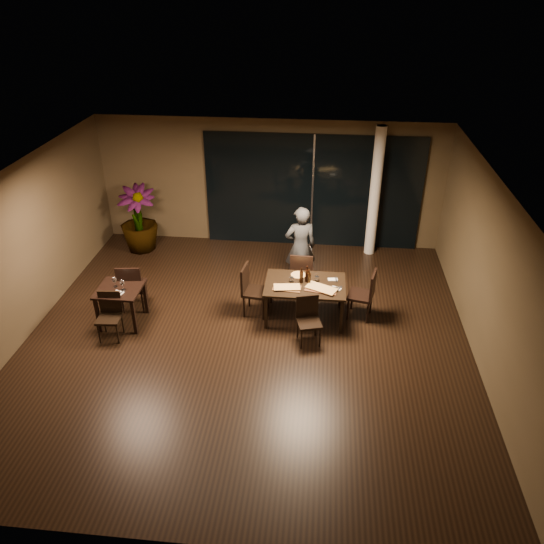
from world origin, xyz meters
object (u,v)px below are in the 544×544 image
(chair_main_near, at_px, (308,317))
(diner, at_px, (300,247))
(chair_side_far, at_px, (132,285))
(side_table, at_px, (120,294))
(chair_main_left, at_px, (251,287))
(bottle_a, at_px, (301,275))
(main_table, at_px, (305,287))
(chair_main_right, at_px, (366,292))
(chair_main_far, at_px, (302,272))
(bottle_c, at_px, (307,274))
(chair_side_near, at_px, (110,313))
(bottle_b, at_px, (309,277))
(potted_plant, at_px, (138,219))

(chair_main_near, height_order, diner, diner)
(chair_side_far, bearing_deg, side_table, 73.34)
(chair_main_left, distance_m, bottle_a, 1.01)
(main_table, bearing_deg, diner, 97.64)
(main_table, xyz_separation_m, bottle_a, (-0.08, 0.04, 0.23))
(chair_main_left, bearing_deg, bottle_a, -83.85)
(chair_main_right, xyz_separation_m, diner, (-1.30, 1.10, 0.33))
(chair_main_far, height_order, bottle_c, bottle_c)
(chair_side_far, xyz_separation_m, chair_side_near, (-0.13, -0.84, -0.07))
(main_table, height_order, chair_main_left, chair_main_left)
(diner, relative_size, bottle_b, 5.78)
(main_table, relative_size, chair_side_near, 1.70)
(bottle_a, height_order, bottle_c, bottle_c)
(potted_plant, bearing_deg, chair_main_near, -37.63)
(chair_main_right, height_order, bottle_a, bottle_a)
(main_table, height_order, chair_main_far, chair_main_far)
(chair_main_far, distance_m, chair_main_right, 1.41)
(bottle_a, bearing_deg, chair_main_near, -76.98)
(side_table, height_order, chair_main_right, chair_main_right)
(chair_main_left, relative_size, chair_side_far, 1.00)
(main_table, relative_size, chair_main_right, 1.51)
(main_table, xyz_separation_m, chair_main_far, (-0.10, 0.79, -0.13))
(chair_main_near, distance_m, potted_plant, 5.20)
(chair_main_far, distance_m, potted_plant, 4.26)
(chair_main_left, bearing_deg, bottle_c, -80.85)
(chair_main_right, distance_m, bottle_b, 1.13)
(potted_plant, bearing_deg, chair_side_near, -80.71)
(side_table, xyz_separation_m, diner, (3.24, 1.73, 0.26))
(chair_main_near, bearing_deg, side_table, 161.20)
(chair_main_right, xyz_separation_m, potted_plant, (-5.15, 2.34, 0.23))
(chair_main_near, distance_m, bottle_a, 0.87)
(bottle_b, bearing_deg, chair_main_right, 6.66)
(chair_side_far, bearing_deg, chair_main_far, -171.52)
(main_table, distance_m, potted_plant, 4.71)
(diner, distance_m, potted_plant, 4.05)
(chair_main_left, height_order, bottle_b, bottle_b)
(chair_main_near, relative_size, bottle_c, 2.71)
(main_table, bearing_deg, bottle_c, 75.94)
(side_table, xyz_separation_m, bottle_b, (3.47, 0.50, 0.28))
(diner, bearing_deg, bottle_b, 86.30)
(chair_main_left, bearing_deg, diner, -29.17)
(main_table, bearing_deg, chair_side_near, -164.92)
(chair_main_far, xyz_separation_m, bottle_a, (0.03, -0.75, 0.36))
(potted_plant, bearing_deg, chair_main_far, -23.20)
(potted_plant, distance_m, bottle_a, 4.62)
(chair_main_near, bearing_deg, potted_plant, 126.87)
(chair_main_left, height_order, diner, diner)
(chair_side_far, xyz_separation_m, bottle_a, (3.25, 0.14, 0.34))
(main_table, height_order, chair_side_near, chair_side_near)
(side_table, height_order, potted_plant, potted_plant)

